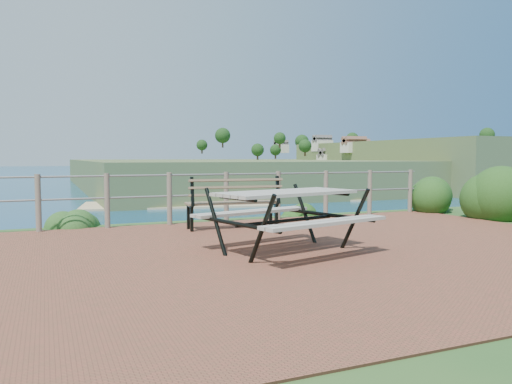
% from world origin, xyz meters
% --- Properties ---
extents(ground, '(10.00, 7.00, 0.12)m').
position_xyz_m(ground, '(0.00, 0.00, 0.00)').
color(ground, brown).
rests_on(ground, ground).
extents(ocean, '(1200.00, 1200.00, 0.00)m').
position_xyz_m(ocean, '(0.00, 200.00, 0.00)').
color(ocean, '#145778').
rests_on(ocean, ground).
extents(safety_railing, '(9.40, 0.10, 1.00)m').
position_xyz_m(safety_railing, '(0.00, 3.35, 0.57)').
color(safety_railing, '#6B5B4C').
rests_on(safety_railing, ground).
extents(distant_bay, '(290.00, 232.36, 24.00)m').
position_xyz_m(distant_bay, '(173.07, 202.61, -1.52)').
color(distant_bay, '#4F6633').
rests_on(distant_bay, ground).
extents(picnic_table, '(2.10, 1.66, 0.83)m').
position_xyz_m(picnic_table, '(-0.31, 0.03, 0.53)').
color(picnic_table, gray).
rests_on(picnic_table, ground).
extents(park_bench, '(1.73, 0.57, 0.96)m').
position_xyz_m(park_bench, '(-0.21, 2.42, 0.63)').
color(park_bench, brown).
rests_on(park_bench, ground).
extents(shrub_right_front, '(1.42, 1.42, 2.01)m').
position_xyz_m(shrub_right_front, '(5.54, 1.92, 0.00)').
color(shrub_right_front, '#1E3C12').
rests_on(shrub_right_front, ground).
extents(shrub_right_edge, '(1.19, 1.19, 1.69)m').
position_xyz_m(shrub_right_edge, '(5.19, 3.38, 0.00)').
color(shrub_right_edge, '#1E3C12').
rests_on(shrub_right_edge, ground).
extents(shrub_lip_west, '(0.74, 0.74, 0.47)m').
position_xyz_m(shrub_lip_west, '(-2.81, 3.80, 0.00)').
color(shrub_lip_west, '#23491B').
rests_on(shrub_lip_west, ground).
extents(shrub_lip_east, '(0.66, 0.66, 0.35)m').
position_xyz_m(shrub_lip_east, '(1.98, 3.92, 0.00)').
color(shrub_lip_east, '#1E3C12').
rests_on(shrub_lip_east, ground).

